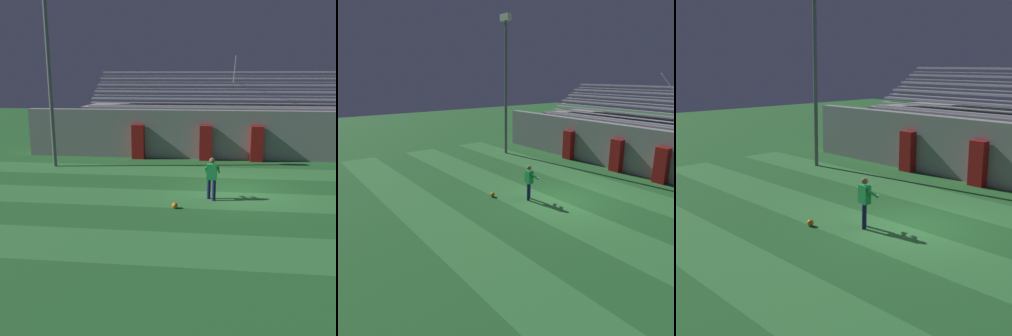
{
  "view_description": "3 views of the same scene",
  "coord_description": "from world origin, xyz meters",
  "views": [
    {
      "loc": [
        -1.04,
        -16.14,
        4.7
      ],
      "look_at": [
        -2.73,
        -1.43,
        1.22
      ],
      "focal_mm": 42.0,
      "sensor_mm": 36.0,
      "label": 1
    },
    {
      "loc": [
        9.98,
        -11.1,
        5.73
      ],
      "look_at": [
        -2.18,
        -1.92,
        1.38
      ],
      "focal_mm": 35.0,
      "sensor_mm": 36.0,
      "label": 2
    },
    {
      "loc": [
        9.02,
        -11.73,
        5.21
      ],
      "look_at": [
        -2.37,
        -1.08,
        1.71
      ],
      "focal_mm": 50.0,
      "sensor_mm": 36.0,
      "label": 3
    }
  ],
  "objects": [
    {
      "name": "ground_plane",
      "position": [
        0.0,
        0.0,
        0.0
      ],
      "size": [
        80.0,
        80.0,
        0.0
      ],
      "primitive_type": "plane",
      "color": "#236028"
    },
    {
      "name": "turf_stripe_near",
      "position": [
        0.0,
        -6.0,
        0.0
      ],
      "size": [
        28.0,
        2.27,
        0.01
      ],
      "primitive_type": "cube",
      "color": "#337A38",
      "rests_on": "ground"
    },
    {
      "name": "turf_stripe_mid",
      "position": [
        0.0,
        -1.46,
        0.0
      ],
      "size": [
        28.0,
        2.27,
        0.01
      ],
      "primitive_type": "cube",
      "color": "#337A38",
      "rests_on": "ground"
    },
    {
      "name": "turf_stripe_far",
      "position": [
        0.0,
        3.08,
        0.0
      ],
      "size": [
        28.0,
        2.27,
        0.01
      ],
      "primitive_type": "cube",
      "color": "#337A38",
      "rests_on": "ground"
    },
    {
      "name": "back_wall",
      "position": [
        0.0,
        6.5,
        1.4
      ],
      "size": [
        24.0,
        0.6,
        2.8
      ],
      "primitive_type": "cube",
      "color": "gray",
      "rests_on": "ground"
    },
    {
      "name": "padding_pillar_gate_left",
      "position": [
        -1.42,
        5.95,
        0.99
      ],
      "size": [
        0.7,
        0.44,
        1.98
      ],
      "primitive_type": "cube",
      "color": "maroon",
      "rests_on": "ground"
    },
    {
      "name": "padding_pillar_gate_right",
      "position": [
        1.42,
        5.95,
        0.99
      ],
      "size": [
        0.7,
        0.44,
        1.98
      ],
      "primitive_type": "cube",
      "color": "maroon",
      "rests_on": "ground"
    },
    {
      "name": "padding_pillar_far_left",
      "position": [
        -5.32,
        5.95,
        0.99
      ],
      "size": [
        0.7,
        0.44,
        1.98
      ],
      "primitive_type": "cube",
      "color": "maroon",
      "rests_on": "ground"
    },
    {
      "name": "bleacher_stand",
      "position": [
        0.0,
        9.19,
        1.51
      ],
      "size": [
        18.0,
        4.75,
        5.83
      ],
      "color": "gray",
      "rests_on": "ground"
    },
    {
      "name": "floodlight_pole",
      "position": [
        -9.37,
        3.5,
        5.99
      ],
      "size": [
        0.9,
        0.36,
        9.72
      ],
      "color": "slate",
      "rests_on": "ground"
    },
    {
      "name": "goalkeeper",
      "position": [
        -1.04,
        -1.41,
        0.95
      ],
      "size": [
        0.61,
        0.61,
        1.67
      ],
      "color": "#19194C",
      "rests_on": "ground"
    },
    {
      "name": "soccer_ball",
      "position": [
        -2.35,
        -2.61,
        0.11
      ],
      "size": [
        0.22,
        0.22,
        0.22
      ],
      "primitive_type": "sphere",
      "color": "orange",
      "rests_on": "ground"
    }
  ]
}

